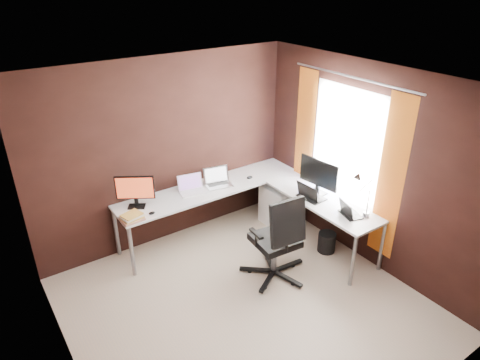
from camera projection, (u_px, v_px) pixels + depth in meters
name	position (u px, v px, depth m)	size (l,w,h in m)	color
room	(270.00, 196.00, 4.46)	(3.60, 3.60, 2.50)	tan
desk	(253.00, 197.00, 5.69)	(2.65, 2.25, 0.73)	white
drawer_pedestal	(280.00, 205.00, 6.24)	(0.42, 0.50, 0.60)	white
monitor_left	(135.00, 190.00, 5.25)	(0.42, 0.28, 0.42)	black
monitor_right	(319.00, 175.00, 5.55)	(0.17, 0.59, 0.48)	black
laptop_white	(191.00, 188.00, 5.69)	(0.37, 0.30, 0.22)	white
laptop_silver	(218.00, 181.00, 5.88)	(0.40, 0.32, 0.24)	silver
laptop_black_big	(310.00, 195.00, 5.52)	(0.27, 0.36, 0.23)	black
laptop_black_small	(349.00, 212.00, 5.15)	(0.26, 0.32, 0.19)	black
book_stack	(132.00, 217.00, 5.05)	(0.28, 0.24, 0.08)	#B1785F
mouse_left	(152.00, 213.00, 5.18)	(0.08, 0.05, 0.03)	black
mouse_corner	(250.00, 177.00, 6.05)	(0.09, 0.06, 0.04)	black
desk_lamp	(362.00, 190.00, 5.00)	(0.19, 0.21, 0.56)	slate
office_chair	(276.00, 253.00, 5.14)	(0.64, 0.64, 1.14)	black
wastebasket	(327.00, 242.00, 5.69)	(0.23, 0.23, 0.27)	black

